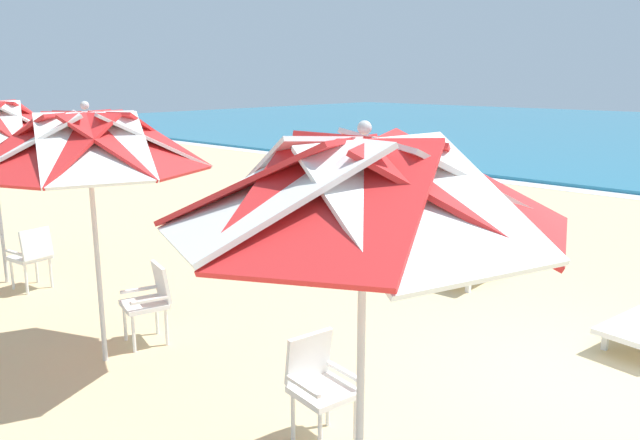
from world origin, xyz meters
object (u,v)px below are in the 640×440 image
object	(u,v)px
beach_umbrella_0	(364,188)
plastic_chair_0	(319,382)
sun_lounger_2	(480,255)
beach_umbrella_1	(88,143)
plastic_chair_2	(32,254)
plastic_chair_1	(150,298)

from	to	relation	value
beach_umbrella_0	plastic_chair_0	size ratio (longest dim) A/B	3.02
beach_umbrella_0	sun_lounger_2	distance (m)	6.09
plastic_chair_0	sun_lounger_2	world-z (taller)	plastic_chair_0
beach_umbrella_1	plastic_chair_2	world-z (taller)	beach_umbrella_1
plastic_chair_0	sun_lounger_2	size ratio (longest dim) A/B	0.40
plastic_chair_2	plastic_chair_0	bearing A→B (deg)	-0.32
beach_umbrella_0	beach_umbrella_1	size ratio (longest dim) A/B	1.00
plastic_chair_0	plastic_chair_2	bearing A→B (deg)	179.68
beach_umbrella_1	plastic_chair_2	size ratio (longest dim) A/B	3.02
plastic_chair_0	sun_lounger_2	bearing A→B (deg)	104.04
plastic_chair_2	sun_lounger_2	distance (m)	6.27
beach_umbrella_0	plastic_chair_0	distance (m)	2.06
beach_umbrella_1	plastic_chair_2	bearing A→B (deg)	170.21
plastic_chair_0	beach_umbrella_1	bearing A→B (deg)	-170.26
plastic_chair_0	plastic_chair_1	xyz separation A→B (m)	(-2.63, 0.15, 0.00)
plastic_chair_2	plastic_chair_1	bearing A→B (deg)	2.62
beach_umbrella_0	plastic_chair_1	world-z (taller)	beach_umbrella_0
beach_umbrella_0	plastic_chair_2	world-z (taller)	beach_umbrella_0
beach_umbrella_1	plastic_chair_0	bearing A→B (deg)	9.74
beach_umbrella_1	plastic_chair_1	size ratio (longest dim) A/B	3.02
sun_lounger_2	plastic_chair_1	bearing A→B (deg)	-107.32
plastic_chair_0	beach_umbrella_1	world-z (taller)	beach_umbrella_1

